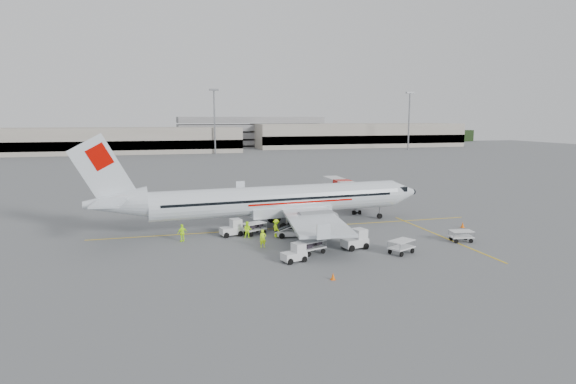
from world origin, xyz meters
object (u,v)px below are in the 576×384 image
(tug_mid, at_px, (294,253))
(aircraft, at_px, (280,181))
(jet_bridge, at_px, (342,194))
(tug_fore, at_px, (355,239))
(tug_aft, at_px, (231,228))
(belt_loader, at_px, (293,226))

(tug_mid, bearing_deg, aircraft, 64.84)
(aircraft, distance_m, jet_bridge, 15.06)
(aircraft, distance_m, tug_fore, 12.73)
(aircraft, bearing_deg, tug_fore, -72.15)
(jet_bridge, bearing_deg, tug_mid, -119.60)
(aircraft, distance_m, tug_aft, 8.08)
(tug_mid, bearing_deg, tug_aft, 94.00)
(tug_mid, bearing_deg, jet_bridge, 43.72)
(belt_loader, xyz_separation_m, tug_fore, (4.43, -5.98, -0.27))
(aircraft, bearing_deg, jet_bridge, 35.48)
(belt_loader, height_order, tug_aft, belt_loader)
(tug_fore, xyz_separation_m, tug_aft, (-10.58, 8.09, -0.05))
(aircraft, relative_size, belt_loader, 8.64)
(tug_mid, distance_m, tug_aft, 11.31)
(tug_mid, relative_size, tug_aft, 0.91)
(belt_loader, distance_m, tug_mid, 8.85)
(tug_fore, bearing_deg, tug_mid, -172.23)
(jet_bridge, xyz_separation_m, belt_loader, (-11.21, -14.48, -0.72))
(tug_mid, bearing_deg, tug_fore, 4.88)
(aircraft, xyz_separation_m, jet_bridge, (11.29, 9.39, -3.37))
(belt_loader, xyz_separation_m, tug_mid, (-2.31, -8.53, -0.40))
(belt_loader, distance_m, tug_aft, 6.51)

